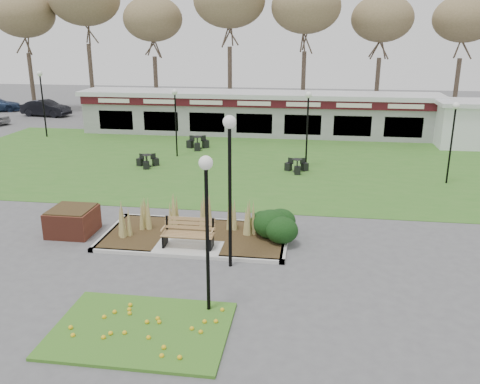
# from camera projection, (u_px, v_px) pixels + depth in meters

# --- Properties ---
(ground) EXTENTS (100.00, 100.00, 0.00)m
(ground) POSITION_uv_depth(u_px,v_px,m) (187.00, 252.00, 16.53)
(ground) COLOR #515154
(ground) RESTS_ON ground
(lawn) EXTENTS (34.00, 16.00, 0.02)m
(lawn) POSITION_uv_depth(u_px,v_px,m) (240.00, 162.00, 27.85)
(lawn) COLOR #346B22
(lawn) RESTS_ON ground
(flower_bed) EXTENTS (4.20, 3.00, 0.16)m
(flower_bed) POSITION_uv_depth(u_px,v_px,m) (141.00, 328.00, 12.18)
(flower_bed) COLOR #347120
(flower_bed) RESTS_ON ground
(planting_bed) EXTENTS (6.75, 3.40, 1.27)m
(planting_bed) POSITION_uv_depth(u_px,v_px,m) (232.00, 229.00, 17.52)
(planting_bed) COLOR black
(planting_bed) RESTS_ON ground
(park_bench) EXTENTS (1.70, 0.66, 0.93)m
(park_bench) POSITION_uv_depth(u_px,v_px,m) (189.00, 233.00, 16.59)
(park_bench) COLOR olive
(park_bench) RESTS_ON ground
(brick_planter) EXTENTS (1.50, 1.50, 0.95)m
(brick_planter) POSITION_uv_depth(u_px,v_px,m) (73.00, 221.00, 17.93)
(brick_planter) COLOR brown
(brick_planter) RESTS_ON ground
(food_pavilion) EXTENTS (24.60, 3.40, 2.90)m
(food_pavilion) POSITION_uv_depth(u_px,v_px,m) (257.00, 113.00, 34.91)
(food_pavilion) COLOR gray
(food_pavilion) RESTS_ON ground
(service_hut) EXTENTS (4.40, 3.40, 2.83)m
(service_hut) POSITION_uv_depth(u_px,v_px,m) (471.00, 123.00, 31.22)
(service_hut) COLOR white
(service_hut) RESTS_ON ground
(tree_backdrop) EXTENTS (47.24, 5.24, 10.36)m
(tree_backdrop) POSITION_uv_depth(u_px,v_px,m) (269.00, 11.00, 40.40)
(tree_backdrop) COLOR #47382B
(tree_backdrop) RESTS_ON ground
(lamp_post_near_left) EXTENTS (0.34, 0.34, 4.12)m
(lamp_post_near_left) POSITION_uv_depth(u_px,v_px,m) (207.00, 201.00, 12.13)
(lamp_post_near_left) COLOR black
(lamp_post_near_left) RESTS_ON ground
(lamp_post_near_right) EXTENTS (0.38, 0.38, 4.64)m
(lamp_post_near_right) POSITION_uv_depth(u_px,v_px,m) (230.00, 159.00, 14.54)
(lamp_post_near_right) COLOR black
(lamp_post_near_right) RESTS_ON ground
(lamp_post_mid_left) EXTENTS (0.32, 0.32, 3.82)m
(lamp_post_mid_left) POSITION_uv_depth(u_px,v_px,m) (175.00, 108.00, 28.24)
(lamp_post_mid_left) COLOR black
(lamp_post_mid_left) RESTS_ON ground
(lamp_post_mid_right) EXTENTS (0.33, 0.33, 3.96)m
(lamp_post_mid_right) POSITION_uv_depth(u_px,v_px,m) (308.00, 113.00, 25.89)
(lamp_post_mid_right) COLOR black
(lamp_post_mid_right) RESTS_ON ground
(lamp_post_far_right) EXTENTS (0.32, 0.32, 3.82)m
(lamp_post_far_right) POSITION_uv_depth(u_px,v_px,m) (454.00, 125.00, 23.14)
(lamp_post_far_right) COLOR black
(lamp_post_far_right) RESTS_ON ground
(lamp_post_far_left) EXTENTS (0.36, 0.36, 4.39)m
(lamp_post_far_left) POSITION_uv_depth(u_px,v_px,m) (41.00, 89.00, 33.51)
(lamp_post_far_left) COLOR black
(lamp_post_far_left) RESTS_ON ground
(bistro_set_a) EXTENTS (1.20, 1.16, 0.65)m
(bistro_set_a) POSITION_uv_depth(u_px,v_px,m) (147.00, 163.00, 26.79)
(bistro_set_a) COLOR black
(bistro_set_a) RESTS_ON ground
(bistro_set_b) EXTENTS (1.40, 1.34, 0.75)m
(bistro_set_b) POSITION_uv_depth(u_px,v_px,m) (198.00, 145.00, 30.86)
(bistro_set_b) COLOR black
(bistro_set_b) RESTS_ON ground
(bistro_set_d) EXTENTS (1.24, 1.14, 0.66)m
(bistro_set_d) POSITION_uv_depth(u_px,v_px,m) (297.00, 168.00, 25.81)
(bistro_set_d) COLOR black
(bistro_set_d) RESTS_ON ground
(car_black) EXTENTS (4.30, 2.01, 1.36)m
(car_black) POSITION_uv_depth(u_px,v_px,m) (46.00, 108.00, 42.61)
(car_black) COLOR black
(car_black) RESTS_ON ground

